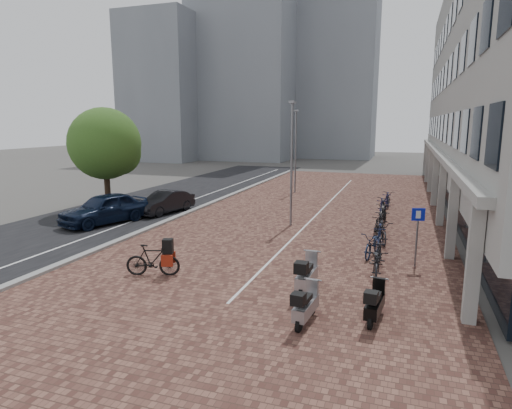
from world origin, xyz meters
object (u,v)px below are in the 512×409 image
object	(u,v)px
scooter_front	(306,304)
scooter_back	(307,274)
parking_sign	(417,228)
scooter_mid	(375,302)
hero_bike	(153,260)
car_navy	(105,208)
car_dark	(165,202)

from	to	relation	value
scooter_front	scooter_back	world-z (taller)	scooter_back
parking_sign	scooter_mid	bearing A→B (deg)	-116.27
scooter_front	hero_bike	bearing A→B (deg)	167.50
car_navy	parking_sign	size ratio (longest dim) A/B	2.13
scooter_back	hero_bike	bearing A→B (deg)	-176.75
scooter_mid	parking_sign	xyz separation A→B (m)	(1.11, 5.16, 0.95)
car_dark	hero_bike	xyz separation A→B (m)	(5.26, -9.72, -0.06)
car_navy	car_dark	world-z (taller)	car_navy
car_navy	parking_sign	bearing A→B (deg)	10.38
hero_bike	parking_sign	xyz separation A→B (m)	(8.74, 3.99, 0.90)
car_dark	parking_sign	xyz separation A→B (m)	(14.00, -5.72, 0.83)
car_navy	hero_bike	distance (m)	9.28
car_navy	parking_sign	distance (m)	15.77
hero_bike	scooter_back	size ratio (longest dim) A/B	1.09
scooter_front	scooter_back	xyz separation A→B (m)	(-0.44, 2.11, 0.08)
scooter_mid	scooter_back	size ratio (longest dim) A/B	0.87
car_dark	car_navy	bearing A→B (deg)	-102.09
hero_bike	parking_sign	bearing A→B (deg)	-83.01
scooter_front	scooter_mid	bearing A→B (deg)	28.59
hero_bike	scooter_mid	world-z (taller)	hero_bike
scooter_front	parking_sign	size ratio (longest dim) A/B	0.70
scooter_back	scooter_mid	bearing A→B (deg)	-30.98
car_dark	scooter_back	xyz separation A→B (m)	(10.72, -9.52, -0.03)
car_dark	hero_bike	distance (m)	11.05
scooter_front	car_dark	bearing A→B (deg)	139.26
car_navy	car_dark	xyz separation A→B (m)	(1.60, 3.47, -0.16)
hero_bike	parking_sign	distance (m)	9.65
car_dark	hero_bike	world-z (taller)	hero_bike
scooter_mid	scooter_front	bearing A→B (deg)	-150.61
car_navy	scooter_front	distance (m)	15.14
scooter_mid	scooter_back	xyz separation A→B (m)	(-2.17, 1.37, 0.08)
hero_bike	scooter_back	bearing A→B (deg)	-105.49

